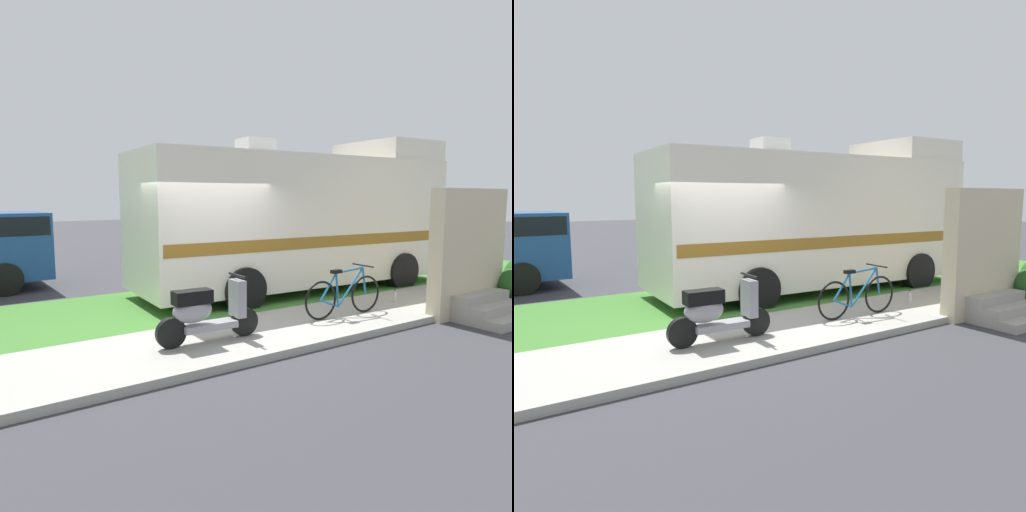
# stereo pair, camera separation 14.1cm
# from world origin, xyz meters

# --- Properties ---
(ground_plane) EXTENTS (80.00, 80.00, 0.00)m
(ground_plane) POSITION_xyz_m (0.00, 0.00, 0.00)
(ground_plane) COLOR #38383D
(sidewalk) EXTENTS (24.00, 2.00, 0.12)m
(sidewalk) POSITION_xyz_m (0.00, -1.20, 0.06)
(sidewalk) COLOR #9E9B93
(sidewalk) RESTS_ON ground
(grass_strip) EXTENTS (24.00, 3.40, 0.08)m
(grass_strip) POSITION_xyz_m (0.00, 1.50, 0.04)
(grass_strip) COLOR #3D752D
(grass_strip) RESTS_ON ground
(motorhome_rv) EXTENTS (7.73, 2.76, 3.65)m
(motorhome_rv) POSITION_xyz_m (2.94, 1.37, 1.73)
(motorhome_rv) COLOR silver
(motorhome_rv) RESTS_ON ground
(scooter) EXTENTS (1.63, 0.50, 0.97)m
(scooter) POSITION_xyz_m (-1.00, -1.26, 0.58)
(scooter) COLOR black
(scooter) RESTS_ON ground
(bicycle) EXTENTS (1.75, 0.52, 0.90)m
(bicycle) POSITION_xyz_m (1.78, -1.28, 0.51)
(bicycle) COLOR black
(bicycle) RESTS_ON ground
(porch_steps) EXTENTS (2.00, 1.26, 2.40)m
(porch_steps) POSITION_xyz_m (4.12, -2.29, 0.97)
(porch_steps) COLOR #9E998E
(porch_steps) RESTS_ON ground
(bottle_green) EXTENTS (0.08, 0.08, 0.25)m
(bottle_green) POSITION_xyz_m (3.45, -1.05, 0.23)
(bottle_green) COLOR #B2B2B7
(bottle_green) RESTS_ON ground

